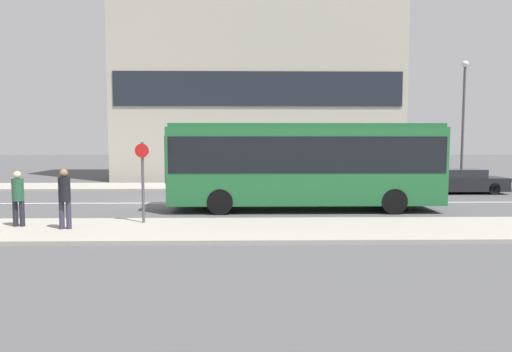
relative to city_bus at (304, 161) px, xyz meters
name	(u,v)px	position (x,y,z in m)	size (l,w,h in m)	color
ground_plane	(172,203)	(-5.52, 1.97, -1.94)	(120.00, 120.00, 0.00)	#4F4F51
sidewalk_near	(138,230)	(-5.52, -4.28, -1.88)	(44.00, 3.50, 0.13)	#A39E93
sidewalk_far	(190,187)	(-5.52, 8.22, -1.88)	(44.00, 3.50, 0.13)	#A39E93
lane_centerline	(172,203)	(-5.52, 1.97, -1.94)	(41.80, 0.16, 0.01)	silver
apartment_block_left_tower	(258,21)	(-1.51, 14.01, 8.91)	(19.20, 5.16, 21.73)	#B7B2A3
city_bus	(304,161)	(0.00, 0.00, 0.00)	(10.50, 2.50, 3.39)	#236B38
parked_car_0	(459,181)	(8.77, 5.41, -1.34)	(4.44, 1.70, 1.25)	black
pedestrian_near_stop	(18,195)	(-9.22, -3.94, -0.85)	(0.35, 0.34, 1.70)	#23232D
pedestrian_down_pavement	(65,195)	(-7.64, -4.36, -0.79)	(0.35, 0.34, 1.78)	#383347
bus_stop_sign	(143,176)	(-5.55, -3.38, -0.30)	(0.44, 0.12, 2.58)	#4C4C51
street_lamp	(463,111)	(9.71, 7.23, 2.41)	(0.36, 0.36, 6.93)	#4C4C51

